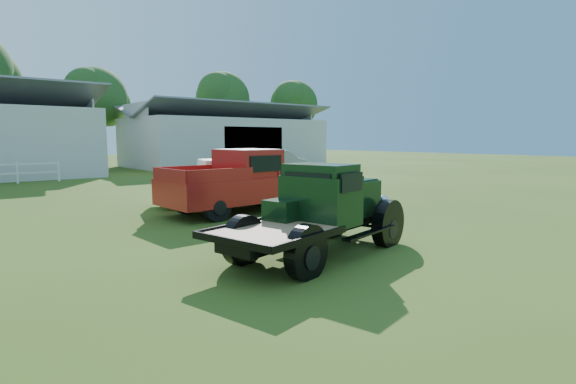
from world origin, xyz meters
TOP-DOWN VIEW (x-y plane):
  - ground at (0.00, 0.00)m, footprint 120.00×120.00m
  - shed_right at (14.00, 27.00)m, footprint 16.80×9.20m
  - tree_c at (5.00, 33.00)m, footprint 5.40×5.40m
  - tree_d at (18.00, 34.00)m, footprint 6.00×6.00m
  - tree_e at (26.00, 32.00)m, footprint 5.70×5.70m
  - vintage_flatbed at (-0.64, -0.80)m, footprint 4.99×2.83m
  - red_pickup at (1.25, 4.71)m, footprint 5.74×2.46m
  - white_pickup at (1.28, 6.63)m, footprint 4.64×2.84m
  - misc_car_blue at (7.03, 13.15)m, footprint 5.32×3.41m
  - misc_car_grey at (9.25, 13.46)m, footprint 5.47×3.61m

SIDE VIEW (x-z plane):
  - ground at x=0.00m, z-range 0.00..0.00m
  - white_pickup at x=1.28m, z-range 0.00..1.60m
  - misc_car_blue at x=7.03m, z-range 0.00..1.69m
  - misc_car_grey at x=9.25m, z-range 0.00..1.70m
  - vintage_flatbed at x=-0.64m, z-range 0.00..1.86m
  - red_pickup at x=1.25m, z-range 0.00..2.05m
  - shed_right at x=14.00m, z-range 0.00..5.20m
  - tree_c at x=5.00m, z-range 0.00..9.00m
  - tree_e at x=26.00m, z-range 0.00..9.50m
  - tree_d at x=18.00m, z-range 0.00..10.00m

